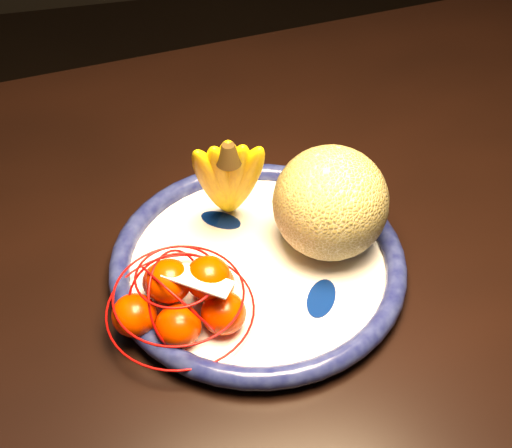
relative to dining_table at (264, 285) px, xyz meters
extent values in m
cube|color=black|center=(0.00, 0.00, 0.06)|extent=(1.70, 1.15, 0.04)
cylinder|color=black|center=(0.67, 0.49, -0.34)|extent=(0.06, 0.06, 0.76)
cylinder|color=white|center=(-0.02, -0.05, 0.09)|extent=(0.32, 0.32, 0.01)
torus|color=#060837|center=(-0.02, -0.05, 0.10)|extent=(0.35, 0.35, 0.03)
cylinder|color=white|center=(-0.02, -0.05, 0.09)|extent=(0.15, 0.15, 0.00)
ellipsoid|color=#051957|center=(0.04, -0.12, 0.10)|extent=(0.11, 0.13, 0.00)
ellipsoid|color=#051957|center=(-0.05, 0.03, 0.10)|extent=(0.12, 0.11, 0.00)
ellipsoid|color=#051957|center=(-0.12, -0.05, 0.10)|extent=(0.11, 0.10, 0.00)
sphere|color=olive|center=(0.07, -0.04, 0.17)|extent=(0.13, 0.13, 0.13)
ellipsoid|color=yellow|center=(-0.06, 0.02, 0.18)|extent=(0.09, 0.10, 0.16)
ellipsoid|color=yellow|center=(-0.05, 0.02, 0.18)|extent=(0.07, 0.10, 0.16)
ellipsoid|color=yellow|center=(-0.04, 0.02, 0.18)|extent=(0.04, 0.09, 0.16)
ellipsoid|color=yellow|center=(-0.03, 0.02, 0.18)|extent=(0.04, 0.09, 0.16)
ellipsoid|color=yellow|center=(-0.02, 0.02, 0.18)|extent=(0.07, 0.10, 0.16)
cone|color=black|center=(-0.04, 0.02, 0.25)|extent=(0.03, 0.03, 0.02)
ellipsoid|color=#FB2900|center=(-0.17, -0.11, 0.12)|extent=(0.05, 0.05, 0.05)
ellipsoid|color=#FB2900|center=(-0.13, -0.14, 0.12)|extent=(0.05, 0.05, 0.05)
ellipsoid|color=#FB2900|center=(-0.08, -0.13, 0.12)|extent=(0.05, 0.05, 0.05)
ellipsoid|color=#FB2900|center=(-0.13, -0.07, 0.12)|extent=(0.05, 0.05, 0.05)
ellipsoid|color=#FB2900|center=(-0.08, -0.09, 0.12)|extent=(0.05, 0.05, 0.05)
ellipsoid|color=#FB2900|center=(-0.13, -0.10, 0.16)|extent=(0.05, 0.05, 0.05)
ellipsoid|color=#FB2900|center=(-0.09, -0.11, 0.16)|extent=(0.05, 0.05, 0.05)
torus|color=#AE0705|center=(-0.12, -0.11, 0.11)|extent=(0.21, 0.21, 0.00)
torus|color=#AE0705|center=(-0.12, -0.11, 0.14)|extent=(0.18, 0.18, 0.00)
torus|color=#AE0705|center=(-0.12, -0.11, 0.16)|extent=(0.11, 0.11, 0.00)
torus|color=#AE0705|center=(-0.12, -0.11, 0.13)|extent=(0.11, 0.05, 0.10)
torus|color=#AE0705|center=(-0.12, -0.11, 0.13)|extent=(0.10, 0.12, 0.10)
torus|color=#AE0705|center=(-0.12, -0.11, 0.13)|extent=(0.10, 0.12, 0.10)
cube|color=white|center=(-0.10, -0.12, 0.17)|extent=(0.08, 0.06, 0.01)
camera|label=1|loc=(-0.15, -0.61, 0.72)|focal=50.00mm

